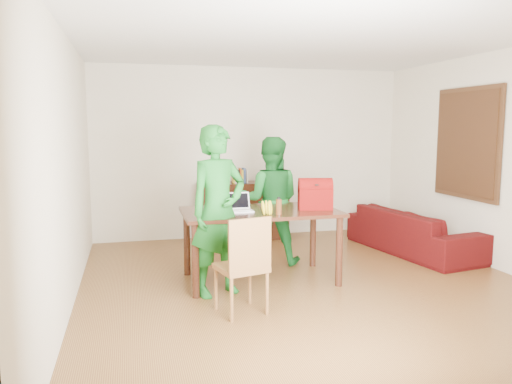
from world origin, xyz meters
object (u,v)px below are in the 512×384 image
object	(u,v)px
person_near	(218,211)
sofa	(413,231)
person_far	(270,201)
laptop	(240,208)
chair	(242,285)
table	(260,219)
red_bag	(315,197)
bottle	(279,206)

from	to	relation	value
person_near	sofa	bearing A→B (deg)	-3.17
person_far	person_near	bearing A→B (deg)	69.05
laptop	chair	bearing A→B (deg)	-102.07
table	chair	bearing A→B (deg)	-114.28
chair	laptop	bearing A→B (deg)	64.71
sofa	chair	bearing A→B (deg)	111.26
table	person_far	world-z (taller)	person_far
red_bag	sofa	bearing A→B (deg)	37.07
person_far	red_bag	world-z (taller)	person_far
laptop	sofa	world-z (taller)	laptop
chair	person_near	world-z (taller)	person_near
chair	bottle	size ratio (longest dim) A/B	4.97
chair	person_far	size ratio (longest dim) A/B	0.58
red_bag	bottle	bearing A→B (deg)	-141.50
person_far	sofa	world-z (taller)	person_far
person_near	sofa	distance (m)	3.22
person_near	red_bag	world-z (taller)	person_near
chair	person_far	xyz separation A→B (m)	(0.75, 1.65, 0.55)
person_far	laptop	world-z (taller)	person_far
person_near	laptop	size ratio (longest dim) A/B	6.10
person_near	person_far	bearing A→B (deg)	27.32
red_bag	chair	bearing A→B (deg)	-128.21
person_near	sofa	world-z (taller)	person_near
person_far	laptop	xyz separation A→B (m)	(-0.57, -0.75, 0.04)
person_far	red_bag	distance (m)	0.86
person_far	sofa	size ratio (longest dim) A/B	0.79
bottle	red_bag	bearing A→B (deg)	25.87
table	sofa	size ratio (longest dim) A/B	0.85
chair	red_bag	world-z (taller)	red_bag
person_near	bottle	bearing A→B (deg)	-21.73
person_near	bottle	distance (m)	0.67
laptop	table	bearing A→B (deg)	7.87
person_far	sofa	distance (m)	2.17
bottle	sofa	distance (m)	2.62
person_near	red_bag	xyz separation A→B (m)	(1.18, 0.27, 0.07)
bottle	chair	bearing A→B (deg)	-131.72
person_near	laptop	distance (m)	0.42
table	laptop	bearing A→B (deg)	-171.06
red_bag	sofa	size ratio (longest dim) A/B	0.18
person_near	red_bag	distance (m)	1.21
laptop	bottle	xyz separation A→B (m)	(0.37, -0.29, 0.05)
person_far	bottle	size ratio (longest dim) A/B	8.61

